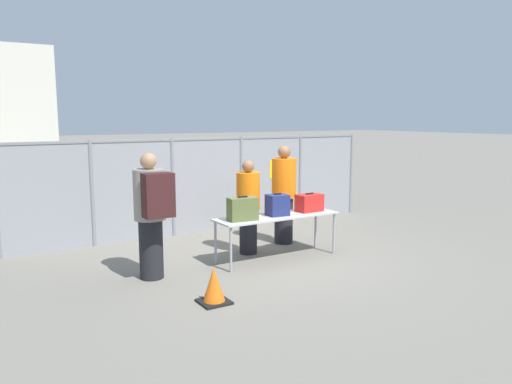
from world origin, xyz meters
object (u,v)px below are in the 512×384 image
suitcase_navy (277,205)px  utility_trailer (215,193)px  security_worker_near (248,206)px  traffic_cone (214,287)px  security_worker_far (284,193)px  suitcase_red (309,203)px  inspection_table (277,219)px  traveler_hooded (152,211)px  suitcase_olive (243,209)px

suitcase_navy → utility_trailer: suitcase_navy is taller
security_worker_near → traffic_cone: security_worker_near is taller
security_worker_far → traffic_cone: 3.31m
suitcase_red → traffic_cone: 2.87m
inspection_table → utility_trailer: size_ratio=0.51×
traveler_hooded → traffic_cone: size_ratio=3.93×
suitcase_navy → security_worker_near: (-0.25, 0.52, -0.07)m
suitcase_olive → security_worker_near: bearing=52.3°
suitcase_olive → traveler_hooded: 1.46m
inspection_table → security_worker_far: security_worker_far is taller
suitcase_olive → utility_trailer: size_ratio=0.11×
inspection_table → utility_trailer: 4.80m
security_worker_near → security_worker_far: (0.93, 0.27, 0.11)m
suitcase_olive → suitcase_navy: suitcase_olive is taller
traveler_hooded → security_worker_near: 1.96m
suitcase_red → utility_trailer: size_ratio=0.11×
suitcase_red → security_worker_near: 1.05m
traveler_hooded → utility_trailer: 5.71m
suitcase_navy → utility_trailer: 4.81m
suitcase_olive → utility_trailer: suitcase_olive is taller
suitcase_red → traveler_hooded: 2.81m
utility_trailer → traffic_cone: 6.62m
suitcase_olive → suitcase_navy: (0.69, 0.05, -0.01)m
security_worker_near → utility_trailer: security_worker_near is taller
traveler_hooded → utility_trailer: bearing=38.2°
security_worker_near → suitcase_navy: bearing=126.0°
traveler_hooded → suitcase_olive: bearing=-19.5°
utility_trailer → traffic_cone: size_ratio=8.95×
security_worker_far → utility_trailer: bearing=-126.4°
suitcase_olive → utility_trailer: 5.08m
utility_trailer → traffic_cone: (-3.03, -5.88, -0.20)m
suitcase_navy → suitcase_red: suitcase_navy is taller
inspection_table → traveler_hooded: bearing=178.5°
security_worker_far → utility_trailer: security_worker_far is taller
suitcase_navy → inspection_table: bearing=-134.1°
security_worker_far → suitcase_navy: bearing=20.7°
suitcase_navy → traffic_cone: 2.31m
inspection_table → suitcase_red: (0.68, 0.01, 0.20)m
security_worker_far → security_worker_near: bearing=-12.4°
suitcase_red → utility_trailer: (0.55, 4.62, -0.47)m
suitcase_red → traffic_cone: size_ratio=0.96×
traveler_hooded → inspection_table: bearing=-17.1°
security_worker_near → security_worker_far: 0.97m
suitcase_navy → traffic_cone: size_ratio=0.79×
suitcase_olive → traffic_cone: size_ratio=1.02×
inspection_table → utility_trailer: inspection_table is taller
suitcase_olive → traffic_cone: 1.79m
traveler_hooded → traffic_cone: (0.32, -1.31, -0.80)m
inspection_table → suitcase_red: size_ratio=4.77×
security_worker_far → traffic_cone: security_worker_far is taller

